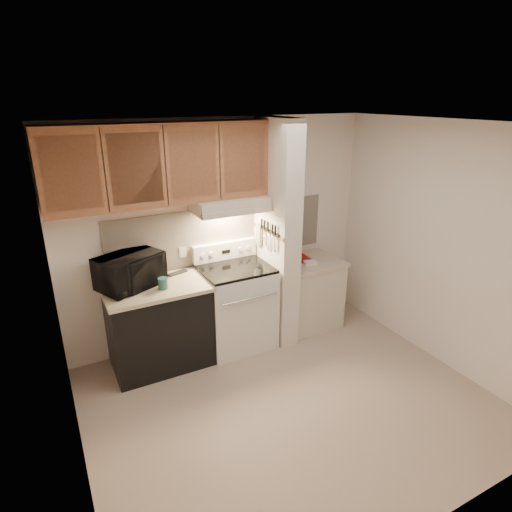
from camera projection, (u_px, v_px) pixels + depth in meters
floor at (289, 401)px, 4.04m from camera, size 3.60×3.60×0.00m
ceiling at (298, 125)px, 3.15m from camera, size 3.60×3.60×0.00m
wall_back at (222, 232)px, 4.83m from camera, size 3.60×2.50×0.02m
wall_left at (61, 332)px, 2.81m from camera, size 0.02×3.00×2.50m
wall_right at (442, 247)px, 4.38m from camera, size 0.02×3.00×2.50m
backsplash at (222, 234)px, 4.83m from camera, size 2.60×0.02×0.63m
range_body at (236, 307)px, 4.83m from camera, size 0.76×0.65×0.92m
oven_window at (249, 316)px, 4.55m from camera, size 0.50×0.01×0.30m
oven_handle at (250, 299)px, 4.44m from camera, size 0.65×0.02×0.02m
cooktop at (235, 268)px, 4.66m from camera, size 0.74×0.64×0.03m
range_backguard at (225, 250)px, 4.86m from camera, size 0.76×0.08×0.20m
range_display at (226, 252)px, 4.82m from camera, size 0.10×0.01×0.04m
range_knob_left_outer at (203, 256)px, 4.70m from camera, size 0.05×0.02×0.05m
range_knob_left_inner at (211, 254)px, 4.74m from camera, size 0.05×0.02×0.05m
range_knob_right_inner at (241, 249)px, 4.90m from camera, size 0.05×0.02×0.05m
range_knob_right_outer at (248, 248)px, 4.94m from camera, size 0.05×0.02×0.05m
dishwasher_front at (160, 327)px, 4.46m from camera, size 1.00×0.63×0.87m
left_countertop at (156, 287)px, 4.30m from camera, size 1.04×0.67×0.04m
spoon_rest at (178, 273)px, 4.59m from camera, size 0.23×0.13×0.02m
teal_jar at (163, 283)px, 4.21m from camera, size 0.10×0.10×0.11m
outlet at (183, 252)px, 4.66m from camera, size 0.08×0.01×0.12m
microwave at (130, 271)px, 4.22m from camera, size 0.72×0.63×0.34m
partition_pillar at (277, 234)px, 4.77m from camera, size 0.22×0.70×2.50m
pillar_trim at (267, 231)px, 4.70m from camera, size 0.01×0.70×0.04m
knife_strip at (269, 231)px, 4.65m from camera, size 0.02×0.42×0.04m
knife_blade_a at (276, 244)px, 4.54m from camera, size 0.01×0.03×0.16m
knife_handle_a at (275, 230)px, 4.50m from camera, size 0.02×0.02×0.10m
knife_blade_b at (272, 243)px, 4.61m from camera, size 0.01×0.04×0.18m
knife_handle_b at (273, 229)px, 4.55m from camera, size 0.02×0.02×0.10m
knife_blade_c at (268, 242)px, 4.68m from camera, size 0.01×0.04×0.20m
knife_handle_c at (268, 227)px, 4.63m from camera, size 0.02×0.02×0.10m
knife_blade_d at (264, 237)px, 4.76m from camera, size 0.01×0.04×0.16m
knife_handle_d at (265, 225)px, 4.69m from camera, size 0.02×0.02×0.10m
knife_blade_e at (261, 236)px, 4.82m from camera, size 0.01×0.04×0.18m
knife_handle_e at (262, 223)px, 4.75m from camera, size 0.02×0.02×0.10m
oven_mitt at (259, 235)px, 4.86m from camera, size 0.03×0.10×0.24m
right_cab_base at (308, 294)px, 5.27m from camera, size 0.70×0.60×0.81m
right_countertop at (309, 262)px, 5.12m from camera, size 0.74×0.64×0.04m
red_folder at (300, 258)px, 5.16m from camera, size 0.24×0.31×0.01m
white_box at (311, 263)px, 5.00m from camera, size 0.16×0.13×0.04m
range_hood at (229, 204)px, 4.52m from camera, size 0.78×0.44×0.15m
hood_lip at (238, 213)px, 4.36m from camera, size 0.78×0.04×0.06m
upper_cabinets at (161, 164)px, 4.09m from camera, size 2.18×0.33×0.77m
cab_door_a at (71, 174)px, 3.61m from camera, size 0.46×0.01×0.63m
cab_gap_a at (104, 171)px, 3.72m from camera, size 0.01×0.01×0.73m
cab_door_b at (136, 169)px, 3.84m from camera, size 0.46×0.01×0.63m
cab_gap_b at (166, 166)px, 3.96m from camera, size 0.01×0.01×0.73m
cab_door_c at (193, 164)px, 4.08m from camera, size 0.46×0.01×0.63m
cab_gap_c at (220, 162)px, 4.20m from camera, size 0.01×0.01×0.73m
cab_door_d at (244, 161)px, 4.32m from camera, size 0.46×0.01×0.63m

